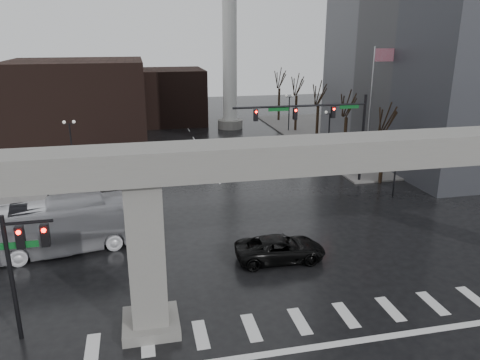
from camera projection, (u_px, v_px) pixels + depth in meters
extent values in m
plane|color=black|center=(293.00, 310.00, 23.43)|extent=(160.00, 160.00, 0.00)
cube|color=#64615F|center=(392.00, 136.00, 62.25)|extent=(28.00, 36.00, 0.15)
cube|color=gray|center=(299.00, 155.00, 21.00)|extent=(48.00, 2.20, 1.40)
cube|color=gray|center=(147.00, 258.00, 20.88)|extent=(1.60, 1.60, 7.30)
cube|color=gray|center=(151.00, 323.00, 21.91)|extent=(2.60, 2.60, 0.50)
cube|color=black|center=(79.00, 101.00, 58.10)|extent=(16.00, 14.00, 10.00)
cube|color=black|center=(170.00, 96.00, 70.18)|extent=(10.00, 10.00, 8.00)
cylinder|color=silver|center=(229.00, 18.00, 62.91)|extent=(2.00, 2.00, 30.00)
cylinder|color=gray|center=(230.00, 124.00, 67.27)|extent=(3.60, 3.60, 1.20)
cylinder|color=black|center=(362.00, 139.00, 42.34)|extent=(0.24, 0.24, 8.00)
cylinder|color=black|center=(301.00, 106.00, 40.13)|extent=(12.00, 0.18, 0.18)
cube|color=black|center=(333.00, 112.00, 40.95)|extent=(0.35, 0.30, 1.00)
cube|color=black|center=(295.00, 114.00, 40.23)|extent=(0.35, 0.30, 1.00)
cube|color=black|center=(256.00, 115.00, 39.51)|extent=(0.35, 0.30, 1.00)
sphere|color=#FF0C05|center=(334.00, 109.00, 40.69)|extent=(0.20, 0.20, 0.20)
cube|color=#0C571F|center=(349.00, 107.00, 41.12)|extent=(1.80, 0.05, 0.35)
cube|color=#0C571F|center=(279.00, 109.00, 39.78)|extent=(1.80, 0.05, 0.35)
cylinder|color=black|center=(12.00, 280.00, 20.35)|extent=(0.20, 0.20, 6.00)
cylinder|color=black|center=(28.00, 222.00, 19.76)|extent=(2.00, 0.14, 0.14)
cube|color=black|center=(20.00, 237.00, 19.88)|extent=(0.35, 0.30, 1.00)
cube|color=black|center=(45.00, 235.00, 20.08)|extent=(0.35, 0.30, 1.00)
cube|color=#0C571F|center=(19.00, 245.00, 19.96)|extent=(1.60, 0.05, 0.30)
cylinder|color=silver|center=(370.00, 111.00, 45.16)|extent=(0.12, 0.12, 12.00)
cube|color=red|center=(384.00, 55.00, 43.79)|extent=(2.00, 0.03, 1.20)
cylinder|color=black|center=(395.00, 170.00, 38.50)|extent=(0.14, 0.14, 4.80)
cube|color=black|center=(398.00, 142.00, 37.79)|extent=(0.90, 0.06, 0.06)
sphere|color=silver|center=(393.00, 140.00, 37.63)|extent=(0.32, 0.32, 0.32)
sphere|color=silver|center=(404.00, 140.00, 37.82)|extent=(0.32, 0.32, 0.32)
cylinder|color=black|center=(329.00, 135.00, 51.53)|extent=(0.14, 0.14, 4.80)
cube|color=black|center=(330.00, 114.00, 50.81)|extent=(0.90, 0.06, 0.06)
sphere|color=silver|center=(326.00, 112.00, 50.66)|extent=(0.32, 0.32, 0.32)
sphere|color=silver|center=(334.00, 112.00, 50.84)|extent=(0.32, 0.32, 0.32)
cylinder|color=black|center=(289.00, 114.00, 64.55)|extent=(0.14, 0.14, 4.80)
cube|color=black|center=(289.00, 97.00, 63.84)|extent=(0.90, 0.06, 0.06)
sphere|color=silver|center=(286.00, 96.00, 63.68)|extent=(0.32, 0.32, 0.32)
sphere|color=silver|center=(293.00, 95.00, 63.87)|extent=(0.32, 0.32, 0.32)
cylinder|color=black|center=(48.00, 194.00, 32.94)|extent=(0.14, 0.14, 4.80)
cube|color=black|center=(44.00, 161.00, 32.23)|extent=(0.90, 0.06, 0.06)
sphere|color=silver|center=(37.00, 159.00, 32.08)|extent=(0.32, 0.32, 0.32)
sphere|color=silver|center=(50.00, 158.00, 32.26)|extent=(0.32, 0.32, 0.32)
cylinder|color=black|center=(72.00, 148.00, 45.97)|extent=(0.14, 0.14, 4.80)
cube|color=black|center=(69.00, 124.00, 45.26)|extent=(0.90, 0.06, 0.06)
sphere|color=silver|center=(64.00, 122.00, 45.10)|extent=(0.32, 0.32, 0.32)
sphere|color=silver|center=(74.00, 122.00, 45.29)|extent=(0.32, 0.32, 0.32)
cylinder|color=black|center=(85.00, 122.00, 58.99)|extent=(0.14, 0.14, 4.80)
cube|color=black|center=(83.00, 103.00, 58.28)|extent=(0.90, 0.06, 0.06)
sphere|color=silver|center=(79.00, 102.00, 58.13)|extent=(0.32, 0.32, 0.32)
sphere|color=silver|center=(87.00, 102.00, 58.31)|extent=(0.32, 0.32, 0.32)
cylinder|color=black|center=(382.00, 159.00, 42.47)|extent=(0.34, 0.34, 4.55)
cylinder|color=black|center=(386.00, 118.00, 41.33)|extent=(0.12, 1.52, 2.98)
cylinder|color=black|center=(389.00, 120.00, 41.74)|extent=(0.83, 1.14, 2.51)
cylinder|color=black|center=(345.00, 139.00, 49.89)|extent=(0.34, 0.34, 4.66)
cylinder|color=black|center=(347.00, 103.00, 48.73)|extent=(0.12, 1.55, 3.05)
cylinder|color=black|center=(350.00, 105.00, 49.14)|extent=(0.85, 1.16, 2.57)
cylinder|color=black|center=(317.00, 125.00, 57.32)|extent=(0.34, 0.34, 4.76)
cylinder|color=black|center=(319.00, 93.00, 56.13)|extent=(0.12, 1.59, 3.11)
cylinder|color=black|center=(322.00, 94.00, 56.54)|extent=(0.86, 1.18, 2.62)
cylinder|color=black|center=(296.00, 114.00, 64.75)|extent=(0.34, 0.34, 4.87)
cylinder|color=black|center=(297.00, 84.00, 63.53)|extent=(0.12, 1.62, 3.18)
cylinder|color=black|center=(300.00, 86.00, 63.95)|extent=(0.88, 1.20, 2.68)
cylinder|color=black|center=(279.00, 105.00, 72.17)|extent=(0.34, 0.34, 4.97)
cylinder|color=black|center=(280.00, 78.00, 70.94)|extent=(0.12, 1.65, 3.25)
cylinder|color=black|center=(282.00, 79.00, 71.35)|extent=(0.89, 1.23, 2.74)
imported|color=black|center=(280.00, 249.00, 28.30)|extent=(5.54, 2.70, 1.52)
imported|color=silver|center=(57.00, 226.00, 29.19)|extent=(12.44, 4.89, 3.38)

